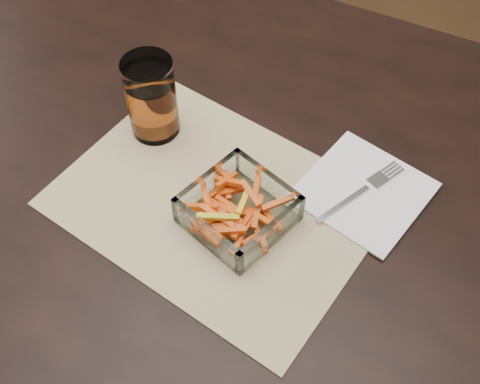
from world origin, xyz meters
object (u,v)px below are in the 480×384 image
tumbler (152,100)px  fork (363,190)px  glass_bowl (238,211)px  dining_table (201,177)px

tumbler → fork: (0.35, 0.03, -0.06)m
glass_bowl → tumbler: 0.23m
dining_table → tumbler: (-0.08, -0.00, 0.15)m
dining_table → glass_bowl: bearing=-39.9°
dining_table → fork: bearing=4.8°
dining_table → glass_bowl: size_ratio=9.62×
dining_table → tumbler: 0.17m
dining_table → fork: 0.29m
fork → tumbler: bearing=-149.8°
tumbler → glass_bowl: bearing=-26.5°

